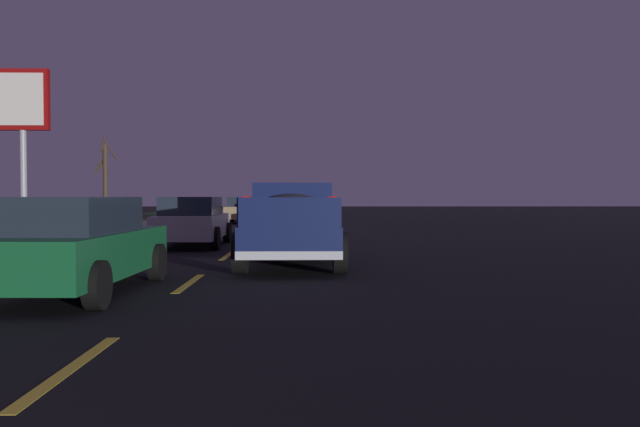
{
  "coord_description": "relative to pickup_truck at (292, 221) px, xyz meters",
  "views": [
    {
      "loc": [
        -1.1,
        -2.14,
        1.54
      ],
      "look_at": [
        14.71,
        -2.42,
        1.12
      ],
      "focal_mm": 34.86,
      "sensor_mm": 36.0,
      "label": 1
    }
  ],
  "objects": [
    {
      "name": "ground",
      "position": [
        13.85,
        1.75,
        -0.98
      ],
      "size": [
        144.0,
        144.0,
        0.0
      ],
      "primitive_type": "plane",
      "color": "black"
    },
    {
      "name": "sidewalk_shoulder",
      "position": [
        13.85,
        7.45,
        -0.92
      ],
      "size": [
        108.0,
        4.0,
        0.12
      ],
      "primitive_type": "cube",
      "color": "slate",
      "rests_on": "ground"
    },
    {
      "name": "grass_verge",
      "position": [
        13.85,
        12.45,
        -0.98
      ],
      "size": [
        108.0,
        6.0,
        0.01
      ],
      "primitive_type": "cube",
      "color": "#1E3819",
      "rests_on": "ground"
    },
    {
      "name": "lane_markings",
      "position": [
        15.52,
        4.3,
        -0.98
      ],
      "size": [
        108.0,
        3.54,
        0.01
      ],
      "color": "yellow",
      "rests_on": "ground"
    },
    {
      "name": "pickup_truck",
      "position": [
        0.0,
        0.0,
        0.0
      ],
      "size": [
        5.43,
        2.3,
        1.87
      ],
      "color": "#141E4C",
      "rests_on": "ground"
    },
    {
      "name": "sedan_silver",
      "position": [
        5.14,
        3.25,
        -0.2
      ],
      "size": [
        4.43,
        2.07,
        1.54
      ],
      "color": "#B2B5BA",
      "rests_on": "ground"
    },
    {
      "name": "sedan_tan",
      "position": [
        22.49,
        3.47,
        -0.2
      ],
      "size": [
        4.43,
        2.06,
        1.54
      ],
      "color": "#9E845B",
      "rests_on": "ground"
    },
    {
      "name": "sedan_white",
      "position": [
        17.85,
        -0.09,
        -0.2
      ],
      "size": [
        4.42,
        2.05,
        1.54
      ],
      "color": "silver",
      "rests_on": "ground"
    },
    {
      "name": "sedan_green",
      "position": [
        -4.34,
        3.36,
        -0.2
      ],
      "size": [
        4.45,
        2.1,
        1.54
      ],
      "color": "#14592D",
      "rests_on": "ground"
    },
    {
      "name": "gas_price_sign",
      "position": [
        8.34,
        9.92,
        3.59
      ],
      "size": [
        0.27,
        1.9,
        6.14
      ],
      "color": "#99999E",
      "rests_on": "ground"
    },
    {
      "name": "bare_tree_far",
      "position": [
        24.6,
        12.31,
        1.63
      ],
      "size": [
        1.97,
        1.27,
        5.34
      ],
      "color": "#423323",
      "rests_on": "ground"
    }
  ]
}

